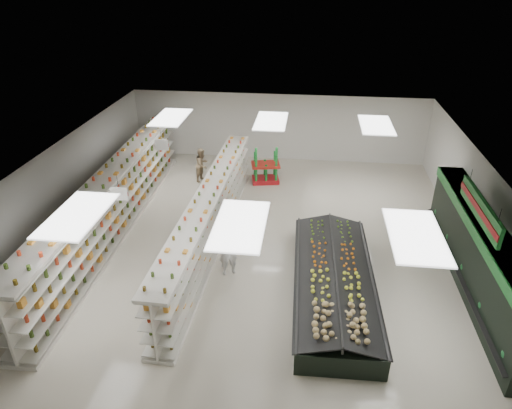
# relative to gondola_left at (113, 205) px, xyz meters

# --- Properties ---
(floor) EXTENTS (16.00, 16.00, 0.00)m
(floor) POSITION_rel_gondola_left_xyz_m (5.21, -0.37, -1.03)
(floor) COLOR beige
(floor) RESTS_ON ground
(ceiling) EXTENTS (14.00, 16.00, 0.02)m
(ceiling) POSITION_rel_gondola_left_xyz_m (5.21, -0.37, 2.17)
(ceiling) COLOR white
(ceiling) RESTS_ON wall_back
(wall_back) EXTENTS (14.00, 0.02, 3.20)m
(wall_back) POSITION_rel_gondola_left_xyz_m (5.21, 7.63, 0.57)
(wall_back) COLOR silver
(wall_back) RESTS_ON floor
(wall_left) EXTENTS (0.02, 16.00, 3.20)m
(wall_left) POSITION_rel_gondola_left_xyz_m (-1.79, -0.37, 0.57)
(wall_left) COLOR silver
(wall_left) RESTS_ON floor
(wall_right) EXTENTS (0.02, 16.00, 3.20)m
(wall_right) POSITION_rel_gondola_left_xyz_m (12.21, -0.37, 0.57)
(wall_right) COLOR silver
(wall_right) RESTS_ON floor
(produce_wall_case) EXTENTS (0.93, 8.00, 2.20)m
(produce_wall_case) POSITION_rel_gondola_left_xyz_m (11.74, -1.87, 0.21)
(produce_wall_case) COLOR black
(produce_wall_case) RESTS_ON floor
(aisle_sign_near) EXTENTS (0.52, 0.06, 0.75)m
(aisle_sign_near) POSITION_rel_gondola_left_xyz_m (1.41, -2.37, 1.72)
(aisle_sign_near) COLOR white
(aisle_sign_near) RESTS_ON ceiling
(aisle_sign_far) EXTENTS (0.52, 0.06, 0.75)m
(aisle_sign_far) POSITION_rel_gondola_left_xyz_m (1.41, 1.63, 1.72)
(aisle_sign_far) COLOR white
(aisle_sign_far) RESTS_ON ceiling
(hortifruti_banner) EXTENTS (0.12, 3.20, 0.95)m
(hortifruti_banner) POSITION_rel_gondola_left_xyz_m (11.46, -1.87, 1.62)
(hortifruti_banner) COLOR #1F762D
(hortifruti_banner) RESTS_ON ceiling
(gondola_left) EXTENTS (1.23, 12.95, 2.24)m
(gondola_left) POSITION_rel_gondola_left_xyz_m (0.00, 0.00, 0.00)
(gondola_left) COLOR white
(gondola_left) RESTS_ON floor
(gondola_center) EXTENTS (1.12, 11.16, 1.93)m
(gondola_center) POSITION_rel_gondola_left_xyz_m (3.53, -0.33, -0.14)
(gondola_center) COLOR white
(gondola_center) RESTS_ON floor
(produce_island) EXTENTS (2.47, 6.40, 0.95)m
(produce_island) POSITION_rel_gondola_left_xyz_m (7.65, -2.62, -0.60)
(produce_island) COLOR black
(produce_island) RESTS_ON floor
(soda_endcap) EXTENTS (1.35, 1.05, 1.55)m
(soda_endcap) POSITION_rel_gondola_left_xyz_m (4.90, 4.81, -0.28)
(soda_endcap) COLOR #AF141A
(soda_endcap) RESTS_ON floor
(shopper_main) EXTENTS (0.71, 0.62, 1.63)m
(shopper_main) POSITION_rel_gondola_left_xyz_m (4.44, -2.05, -0.21)
(shopper_main) COLOR white
(shopper_main) RESTS_ON floor
(shopper_background) EXTENTS (0.68, 0.84, 1.50)m
(shopper_background) POSITION_rel_gondola_left_xyz_m (2.12, 4.63, -0.28)
(shopper_background) COLOR tan
(shopper_background) RESTS_ON floor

